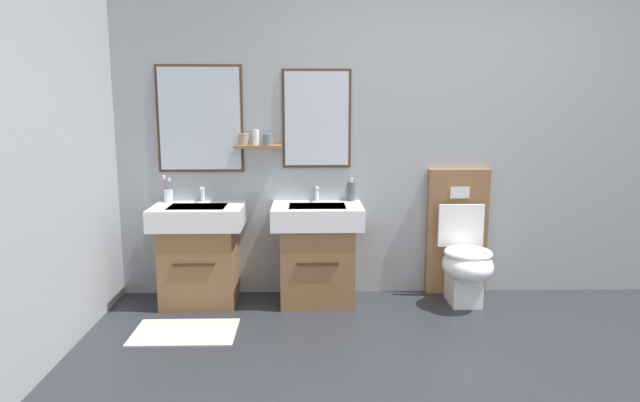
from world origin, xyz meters
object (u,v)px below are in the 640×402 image
(vanity_sink_left, at_px, (200,251))
(toothbrush_cup, at_px, (168,195))
(toilet, at_px, (462,252))
(vanity_sink_right, at_px, (317,251))
(soap_dispenser, at_px, (351,191))

(vanity_sink_left, bearing_deg, toothbrush_cup, 146.90)
(toilet, relative_size, toothbrush_cup, 4.76)
(vanity_sink_left, relative_size, toothbrush_cup, 3.58)
(vanity_sink_right, relative_size, soap_dispenser, 4.09)
(vanity_sink_right, height_order, soap_dispenser, soap_dispenser)
(vanity_sink_right, xyz_separation_m, soap_dispenser, (0.27, 0.18, 0.43))
(soap_dispenser, bearing_deg, vanity_sink_left, -171.23)
(toilet, height_order, toothbrush_cup, toilet)
(toilet, distance_m, toothbrush_cup, 2.31)
(vanity_sink_right, xyz_separation_m, toothbrush_cup, (-1.15, 0.17, 0.41))
(vanity_sink_left, bearing_deg, soap_dispenser, 8.77)
(vanity_sink_right, distance_m, toothbrush_cup, 1.23)
(vanity_sink_left, distance_m, vanity_sink_right, 0.89)
(vanity_sink_right, bearing_deg, toothbrush_cup, 171.64)
(soap_dispenser, bearing_deg, toothbrush_cup, -179.59)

